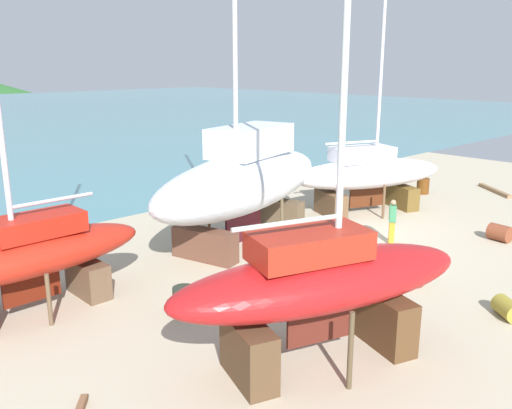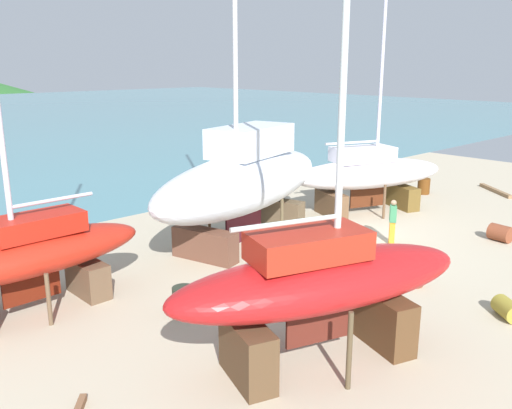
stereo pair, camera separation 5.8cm
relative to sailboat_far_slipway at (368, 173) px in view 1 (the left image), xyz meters
name	(u,v)px [view 1 (the left image)]	position (x,y,z in m)	size (l,w,h in m)	color
ground_plane	(394,255)	(-4.33, -4.31, -1.84)	(45.39, 45.39, 0.00)	#B5A88E
sailboat_far_slipway	(368,173)	(0.00, 0.00, 0.00)	(8.18, 5.16, 12.27)	brown
sailboat_small_center	(244,180)	(-7.08, 0.81, 0.60)	(10.78, 5.68, 15.73)	brown
sailboat_mid_port	(321,283)	(-11.96, -7.14, 0.16)	(7.68, 4.46, 12.50)	#4E331C
sailboat_large_starboard	(29,255)	(-15.74, 0.13, -0.15)	(6.75, 2.37, 12.25)	brown
worker	(392,221)	(-3.24, -3.48, -0.92)	(0.50, 0.46, 1.76)	orange
barrel_by_slipway	(413,274)	(-6.27, -6.22, -1.46)	(0.68, 0.68, 0.75)	brown
barrel_blue_faded	(508,309)	(-6.42, -9.25, -1.57)	(0.53, 0.53, 0.84)	olive
barrel_rust_near	(184,300)	(-12.70, -2.83, -1.46)	(0.63, 0.63, 0.75)	#252D21
barrel_rust_mid	(423,186)	(5.24, 0.02, -1.42)	(0.65, 0.65, 0.84)	#5C310F
barrel_ochre	(500,233)	(0.17, -6.25, -1.51)	(0.66, 0.66, 0.82)	brown
timber_long_aft	(494,190)	(8.42, -2.51, -1.75)	(3.04, 0.24, 0.18)	olive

